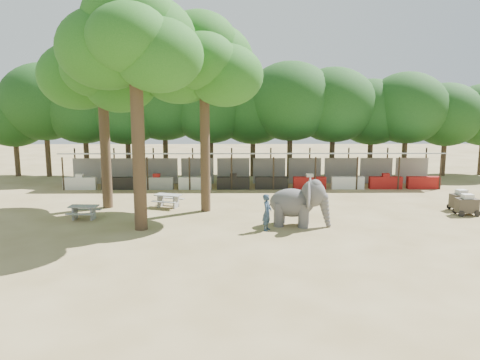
{
  "coord_description": "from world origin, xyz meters",
  "views": [
    {
      "loc": [
        -1.31,
        -20.82,
        6.33
      ],
      "look_at": [
        -1.0,
        5.0,
        2.0
      ],
      "focal_mm": 35.0,
      "sensor_mm": 36.0,
      "label": 1
    }
  ],
  "objects_px": {
    "cart_front": "(467,205)",
    "handler": "(267,212)",
    "yard_tree_center": "(133,40)",
    "cart_back": "(461,200)",
    "elephant": "(299,202)",
    "yard_tree_back": "(202,62)",
    "picnic_table_near": "(84,210)",
    "picnic_table_far": "(168,199)",
    "yard_tree_left": "(100,69)"
  },
  "relations": [
    {
      "from": "elephant",
      "to": "picnic_table_far",
      "type": "relative_size",
      "value": 1.69
    },
    {
      "from": "elephant",
      "to": "picnic_table_far",
      "type": "bearing_deg",
      "value": 161.3
    },
    {
      "from": "picnic_table_near",
      "to": "cart_back",
      "type": "height_order",
      "value": "cart_back"
    },
    {
      "from": "picnic_table_near",
      "to": "picnic_table_far",
      "type": "bearing_deg",
      "value": 38.54
    },
    {
      "from": "cart_back",
      "to": "yard_tree_left",
      "type": "bearing_deg",
      "value": 165.57
    },
    {
      "from": "elephant",
      "to": "cart_front",
      "type": "bearing_deg",
      "value": 24.34
    },
    {
      "from": "yard_tree_back",
      "to": "handler",
      "type": "height_order",
      "value": "yard_tree_back"
    },
    {
      "from": "handler",
      "to": "picnic_table_near",
      "type": "height_order",
      "value": "handler"
    },
    {
      "from": "handler",
      "to": "cart_back",
      "type": "relative_size",
      "value": 1.31
    },
    {
      "from": "elephant",
      "to": "picnic_table_near",
      "type": "distance_m",
      "value": 11.64
    },
    {
      "from": "yard_tree_left",
      "to": "picnic_table_far",
      "type": "bearing_deg",
      "value": -2.87
    },
    {
      "from": "yard_tree_left",
      "to": "cart_back",
      "type": "relative_size",
      "value": 7.89
    },
    {
      "from": "yard_tree_back",
      "to": "picnic_table_far",
      "type": "xyz_separation_m",
      "value": [
        -2.21,
        0.81,
        -8.03
      ]
    },
    {
      "from": "elephant",
      "to": "picnic_table_far",
      "type": "xyz_separation_m",
      "value": [
        -7.36,
        4.38,
        -0.71
      ]
    },
    {
      "from": "cart_front",
      "to": "cart_back",
      "type": "bearing_deg",
      "value": 77.52
    },
    {
      "from": "handler",
      "to": "cart_back",
      "type": "height_order",
      "value": "handler"
    },
    {
      "from": "yard_tree_back",
      "to": "cart_front",
      "type": "bearing_deg",
      "value": -5.51
    },
    {
      "from": "yard_tree_center",
      "to": "handler",
      "type": "xyz_separation_m",
      "value": [
        6.44,
        -0.45,
        -8.29
      ]
    },
    {
      "from": "elephant",
      "to": "handler",
      "type": "height_order",
      "value": "elephant"
    },
    {
      "from": "yard_tree_back",
      "to": "elephant",
      "type": "relative_size",
      "value": 3.45
    },
    {
      "from": "cart_back",
      "to": "elephant",
      "type": "bearing_deg",
      "value": -172.62
    },
    {
      "from": "yard_tree_back",
      "to": "picnic_table_far",
      "type": "relative_size",
      "value": 5.85
    },
    {
      "from": "yard_tree_center",
      "to": "elephant",
      "type": "height_order",
      "value": "yard_tree_center"
    },
    {
      "from": "yard_tree_back",
      "to": "elephant",
      "type": "xyz_separation_m",
      "value": [
        5.15,
        -3.57,
        -7.32
      ]
    },
    {
      "from": "picnic_table_near",
      "to": "elephant",
      "type": "bearing_deg",
      "value": -3.77
    },
    {
      "from": "cart_front",
      "to": "cart_back",
      "type": "height_order",
      "value": "cart_back"
    },
    {
      "from": "yard_tree_center",
      "to": "elephant",
      "type": "relative_size",
      "value": 3.66
    },
    {
      "from": "yard_tree_center",
      "to": "elephant",
      "type": "xyz_separation_m",
      "value": [
        8.15,
        0.43,
        -7.98
      ]
    },
    {
      "from": "yard_tree_left",
      "to": "elephant",
      "type": "distance_m",
      "value": 13.93
    },
    {
      "from": "cart_front",
      "to": "yard_tree_back",
      "type": "bearing_deg",
      "value": 173.63
    },
    {
      "from": "yard_tree_back",
      "to": "cart_front",
      "type": "relative_size",
      "value": 9.07
    },
    {
      "from": "yard_tree_center",
      "to": "cart_front",
      "type": "bearing_deg",
      "value": 8.13
    },
    {
      "from": "cart_front",
      "to": "cart_back",
      "type": "distance_m",
      "value": 1.27
    },
    {
      "from": "handler",
      "to": "cart_back",
      "type": "xyz_separation_m",
      "value": [
        11.74,
        4.26,
        -0.31
      ]
    },
    {
      "from": "handler",
      "to": "picnic_table_near",
      "type": "relative_size",
      "value": 1.15
    },
    {
      "from": "yard_tree_left",
      "to": "handler",
      "type": "xyz_separation_m",
      "value": [
        9.44,
        -5.45,
        -7.29
      ]
    },
    {
      "from": "yard_tree_center",
      "to": "cart_back",
      "type": "relative_size",
      "value": 8.62
    },
    {
      "from": "yard_tree_center",
      "to": "picnic_table_near",
      "type": "bearing_deg",
      "value": 151.09
    },
    {
      "from": "picnic_table_far",
      "to": "cart_front",
      "type": "xyz_separation_m",
      "value": [
        17.13,
        -2.25,
        0.09
      ]
    },
    {
      "from": "picnic_table_near",
      "to": "cart_back",
      "type": "distance_m",
      "value": 21.64
    },
    {
      "from": "picnic_table_near",
      "to": "picnic_table_far",
      "type": "distance_m",
      "value": 5.1
    },
    {
      "from": "yard_tree_back",
      "to": "cart_back",
      "type": "bearing_deg",
      "value": -0.75
    },
    {
      "from": "yard_tree_center",
      "to": "cart_back",
      "type": "bearing_deg",
      "value": 11.81
    },
    {
      "from": "picnic_table_far",
      "to": "yard_tree_back",
      "type": "bearing_deg",
      "value": -1.08
    },
    {
      "from": "cart_front",
      "to": "picnic_table_far",
      "type": "bearing_deg",
      "value": 171.66
    },
    {
      "from": "picnic_table_far",
      "to": "cart_front",
      "type": "distance_m",
      "value": 17.28
    },
    {
      "from": "picnic_table_near",
      "to": "cart_front",
      "type": "relative_size",
      "value": 1.27
    },
    {
      "from": "cart_front",
      "to": "handler",
      "type": "bearing_deg",
      "value": -166.15
    },
    {
      "from": "elephant",
      "to": "picnic_table_near",
      "type": "xyz_separation_m",
      "value": [
        -11.53,
        1.43,
        -0.73
      ]
    },
    {
      "from": "yard_tree_left",
      "to": "cart_back",
      "type": "distance_m",
      "value": 22.53
    }
  ]
}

